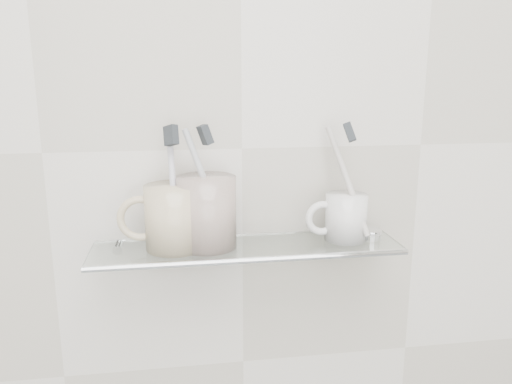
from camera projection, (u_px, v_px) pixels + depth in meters
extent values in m
plane|color=beige|center=(242.00, 149.00, 0.84)|extent=(2.50, 0.00, 2.50)
cube|color=silver|center=(247.00, 248.00, 0.81)|extent=(0.50, 0.12, 0.01)
cylinder|color=silver|center=(252.00, 260.00, 0.76)|extent=(0.50, 0.01, 0.01)
cylinder|color=silver|center=(119.00, 251.00, 0.83)|extent=(0.02, 0.03, 0.02)
cylinder|color=silver|center=(360.00, 239.00, 0.89)|extent=(0.02, 0.03, 0.02)
cylinder|color=beige|center=(174.00, 217.00, 0.79)|extent=(0.10, 0.10, 0.10)
torus|color=beige|center=(141.00, 218.00, 0.78)|extent=(0.07, 0.01, 0.07)
cylinder|color=silver|center=(173.00, 187.00, 0.78)|extent=(0.02, 0.07, 0.18)
cube|color=#272C30|center=(171.00, 135.00, 0.76)|extent=(0.02, 0.03, 0.04)
cylinder|color=silver|center=(207.00, 212.00, 0.79)|extent=(0.12, 0.12, 0.12)
torus|color=silver|center=(174.00, 213.00, 0.79)|extent=(0.08, 0.01, 0.08)
cylinder|color=#ACB2B7|center=(206.00, 186.00, 0.78)|extent=(0.07, 0.02, 0.18)
cube|color=#272C30|center=(205.00, 135.00, 0.77)|extent=(0.03, 0.03, 0.03)
cylinder|color=white|center=(346.00, 217.00, 0.83)|extent=(0.08, 0.08, 0.08)
torus|color=white|center=(322.00, 218.00, 0.83)|extent=(0.06, 0.01, 0.06)
cylinder|color=#C0B19D|center=(348.00, 181.00, 0.82)|extent=(0.07, 0.07, 0.18)
cube|color=#272C30|center=(350.00, 132.00, 0.80)|extent=(0.03, 0.03, 0.04)
cylinder|color=silver|center=(370.00, 234.00, 0.85)|extent=(0.04, 0.04, 0.02)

